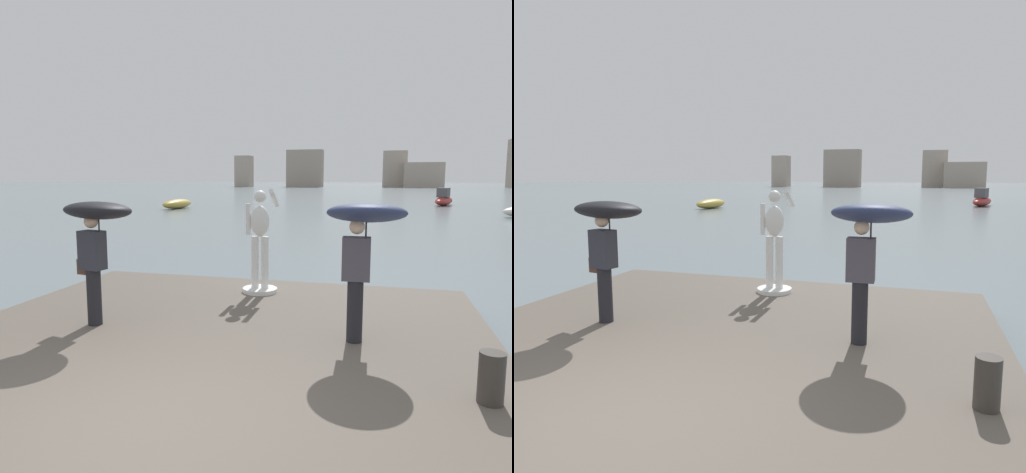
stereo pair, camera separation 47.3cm
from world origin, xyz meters
TOP-DOWN VIEW (x-y plane):
  - ground_plane at (0.00, 40.00)m, footprint 400.00×400.00m
  - pier at (0.00, 1.70)m, footprint 8.00×9.39m
  - statue_white_figure at (0.03, 5.29)m, footprint 0.70×0.91m
  - onlooker_left at (-1.87, 2.63)m, footprint 1.16×1.18m
  - onlooker_right at (2.09, 2.91)m, footprint 1.11×1.13m
  - mooring_bollard at (3.44, 1.42)m, footprint 0.26×0.26m
  - boat_near at (8.37, 43.93)m, footprint 2.74×5.06m
  - boat_mid at (-14.52, 33.39)m, footprint 1.73×4.40m
  - distant_skyline at (10.48, 125.86)m, footprint 79.94×13.90m

SIDE VIEW (x-z plane):
  - ground_plane at x=0.00m, z-range 0.00..0.00m
  - pier at x=0.00m, z-range 0.00..0.40m
  - boat_mid at x=-14.52m, z-range 0.00..0.81m
  - boat_near at x=8.37m, z-range -0.26..1.43m
  - mooring_bollard at x=3.44m, z-range 0.40..0.94m
  - statue_white_figure at x=0.03m, z-range 0.31..2.38m
  - onlooker_left at x=-1.87m, z-range 0.96..2.92m
  - onlooker_right at x=2.09m, z-range 0.97..2.98m
  - distant_skyline at x=10.48m, z-range -1.02..11.08m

